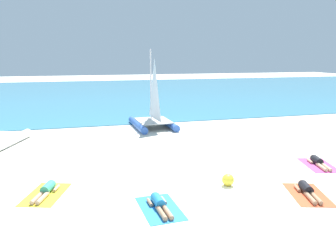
{
  "coord_description": "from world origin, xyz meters",
  "views": [
    {
      "loc": [
        -3.99,
        -9.41,
        4.44
      ],
      "look_at": [
        0.0,
        5.27,
        1.2
      ],
      "focal_mm": 35.27,
      "sensor_mm": 36.0,
      "label": 1
    }
  ],
  "objects_px": {
    "towel_center_left": "(160,208)",
    "sunbather_rightmost": "(318,162)",
    "towel_leftmost": "(46,194)",
    "sunbather_center_right": "(307,190)",
    "sailboat_blue": "(153,116)",
    "sunbather_leftmost": "(46,190)",
    "sunbather_center_left": "(159,203)",
    "towel_center_right": "(308,194)",
    "beach_ball": "(228,180)",
    "towel_rightmost": "(319,165)"
  },
  "relations": [
    {
      "from": "towel_center_left",
      "to": "sunbather_rightmost",
      "type": "bearing_deg",
      "value": 16.53
    },
    {
      "from": "towel_leftmost",
      "to": "sunbather_center_right",
      "type": "height_order",
      "value": "sunbather_center_right"
    },
    {
      "from": "sailboat_blue",
      "to": "sunbather_leftmost",
      "type": "relative_size",
      "value": 3.17
    },
    {
      "from": "sunbather_center_left",
      "to": "towel_center_right",
      "type": "height_order",
      "value": "sunbather_center_left"
    },
    {
      "from": "sunbather_rightmost",
      "to": "towel_center_right",
      "type": "bearing_deg",
      "value": -119.39
    },
    {
      "from": "sailboat_blue",
      "to": "beach_ball",
      "type": "xyz_separation_m",
      "value": [
        0.42,
        -10.01,
        -0.51
      ]
    },
    {
      "from": "towel_center_right",
      "to": "sunbather_center_right",
      "type": "relative_size",
      "value": 1.23
    },
    {
      "from": "sunbather_rightmost",
      "to": "towel_rightmost",
      "type": "bearing_deg",
      "value": -90.0
    },
    {
      "from": "sunbather_center_left",
      "to": "towel_rightmost",
      "type": "bearing_deg",
      "value": 12.59
    },
    {
      "from": "towel_leftmost",
      "to": "towel_center_right",
      "type": "xyz_separation_m",
      "value": [
        8.27,
        -2.26,
        0.0
      ]
    },
    {
      "from": "towel_center_left",
      "to": "beach_ball",
      "type": "xyz_separation_m",
      "value": [
        2.72,
        1.1,
        0.21
      ]
    },
    {
      "from": "towel_leftmost",
      "to": "sunbather_rightmost",
      "type": "relative_size",
      "value": 1.22
    },
    {
      "from": "sunbather_center_right",
      "to": "towel_center_right",
      "type": "bearing_deg",
      "value": -90.0
    },
    {
      "from": "sailboat_blue",
      "to": "towel_leftmost",
      "type": "relative_size",
      "value": 2.57
    },
    {
      "from": "sunbather_center_left",
      "to": "sunbather_rightmost",
      "type": "distance_m",
      "value": 7.61
    },
    {
      "from": "sunbather_center_left",
      "to": "beach_ball",
      "type": "relative_size",
      "value": 3.7
    },
    {
      "from": "towel_leftmost",
      "to": "beach_ball",
      "type": "xyz_separation_m",
      "value": [
        6.08,
        -0.87,
        0.21
      ]
    },
    {
      "from": "sunbather_center_left",
      "to": "towel_rightmost",
      "type": "relative_size",
      "value": 0.82
    },
    {
      "from": "towel_center_left",
      "to": "sunbather_leftmost",
      "type": "bearing_deg",
      "value": 148.72
    },
    {
      "from": "towel_leftmost",
      "to": "beach_ball",
      "type": "bearing_deg",
      "value": -8.13
    },
    {
      "from": "towel_leftmost",
      "to": "towel_rightmost",
      "type": "distance_m",
      "value": 10.66
    },
    {
      "from": "sunbather_rightmost",
      "to": "towel_leftmost",
      "type": "bearing_deg",
      "value": -164.0
    },
    {
      "from": "towel_rightmost",
      "to": "sailboat_blue",
      "type": "bearing_deg",
      "value": 119.0
    },
    {
      "from": "towel_leftmost",
      "to": "sunbather_leftmost",
      "type": "distance_m",
      "value": 0.14
    },
    {
      "from": "sunbather_center_left",
      "to": "sunbather_rightmost",
      "type": "relative_size",
      "value": 1.01
    },
    {
      "from": "sunbather_rightmost",
      "to": "sunbather_center_right",
      "type": "bearing_deg",
      "value": -119.9
    },
    {
      "from": "sunbather_leftmost",
      "to": "sunbather_center_left",
      "type": "relative_size",
      "value": 0.98
    },
    {
      "from": "towel_rightmost",
      "to": "towel_center_left",
      "type": "bearing_deg",
      "value": -163.9
    },
    {
      "from": "towel_leftmost",
      "to": "towel_rightmost",
      "type": "height_order",
      "value": "same"
    },
    {
      "from": "sailboat_blue",
      "to": "towel_leftmost",
      "type": "height_order",
      "value": "sailboat_blue"
    },
    {
      "from": "beach_ball",
      "to": "sailboat_blue",
      "type": "bearing_deg",
      "value": 92.38
    },
    {
      "from": "sailboat_blue",
      "to": "towel_center_left",
      "type": "distance_m",
      "value": 11.37
    },
    {
      "from": "beach_ball",
      "to": "towel_center_left",
      "type": "bearing_deg",
      "value": -157.95
    },
    {
      "from": "towel_center_left",
      "to": "towel_center_right",
      "type": "height_order",
      "value": "same"
    },
    {
      "from": "towel_center_left",
      "to": "sunbather_center_right",
      "type": "height_order",
      "value": "sunbather_center_right"
    },
    {
      "from": "towel_leftmost",
      "to": "sunbather_center_left",
      "type": "distance_m",
      "value": 3.86
    },
    {
      "from": "sailboat_blue",
      "to": "towel_center_right",
      "type": "distance_m",
      "value": 11.72
    },
    {
      "from": "sunbather_center_right",
      "to": "towel_leftmost",
      "type": "bearing_deg",
      "value": -177.53
    },
    {
      "from": "towel_center_left",
      "to": "sunbather_center_right",
      "type": "xyz_separation_m",
      "value": [
        4.92,
        -0.23,
        0.13
      ]
    },
    {
      "from": "towel_center_left",
      "to": "sailboat_blue",
      "type": "bearing_deg",
      "value": 78.3
    },
    {
      "from": "towel_center_left",
      "to": "towel_rightmost",
      "type": "relative_size",
      "value": 1.0
    },
    {
      "from": "sunbather_center_right",
      "to": "towel_rightmost",
      "type": "xyz_separation_m",
      "value": [
        2.37,
        2.34,
        -0.13
      ]
    },
    {
      "from": "sailboat_blue",
      "to": "sunbather_rightmost",
      "type": "bearing_deg",
      "value": -63.16
    },
    {
      "from": "sunbather_center_right",
      "to": "sunbather_leftmost",
      "type": "bearing_deg",
      "value": -177.97
    },
    {
      "from": "sunbather_center_left",
      "to": "towel_rightmost",
      "type": "height_order",
      "value": "sunbather_center_left"
    },
    {
      "from": "towel_center_right",
      "to": "sunbather_center_right",
      "type": "bearing_deg",
      "value": 72.66
    },
    {
      "from": "sunbather_center_right",
      "to": "towel_rightmost",
      "type": "relative_size",
      "value": 0.81
    },
    {
      "from": "sunbather_rightmost",
      "to": "sailboat_blue",
      "type": "bearing_deg",
      "value": 134.17
    },
    {
      "from": "towel_center_left",
      "to": "sunbather_center_left",
      "type": "height_order",
      "value": "sunbather_center_left"
    },
    {
      "from": "sailboat_blue",
      "to": "towel_center_left",
      "type": "xyz_separation_m",
      "value": [
        -2.3,
        -11.11,
        -0.72
      ]
    }
  ]
}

